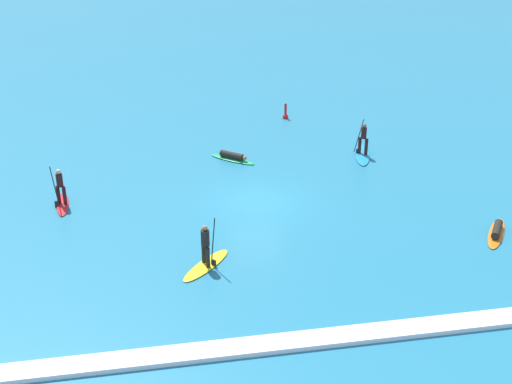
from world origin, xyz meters
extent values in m
plane|color=teal|center=(0.00, 0.00, 0.00)|extent=(120.00, 120.00, 0.00)
ellipsoid|color=red|center=(-9.14, 1.23, 0.05)|extent=(0.72, 2.59, 0.09)
cylinder|color=#381414|center=(-9.28, 1.31, 0.54)|extent=(0.18, 0.18, 0.89)
cylinder|color=#381414|center=(-8.99, 1.15, 0.54)|extent=(0.18, 0.18, 0.89)
cylinder|color=#381414|center=(-9.14, 1.23, 1.30)|extent=(0.32, 0.32, 0.64)
sphere|color=beige|center=(-9.14, 1.23, 1.74)|extent=(0.25, 0.25, 0.23)
cylinder|color=black|center=(-9.38, 1.07, 1.09)|extent=(0.23, 0.06, 2.00)
cube|color=black|center=(-9.38, 1.07, 0.15)|extent=(0.20, 0.07, 0.32)
ellipsoid|color=#1E8CD1|center=(6.86, 4.68, 0.05)|extent=(1.62, 3.29, 0.10)
cylinder|color=#381414|center=(7.00, 4.53, 0.56)|extent=(0.23, 0.23, 0.92)
cylinder|color=#381414|center=(6.72, 4.83, 0.56)|extent=(0.23, 0.23, 0.92)
cylinder|color=#381414|center=(6.86, 4.68, 1.33)|extent=(0.37, 0.37, 0.62)
sphere|color=brown|center=(6.86, 4.68, 1.76)|extent=(0.29, 0.29, 0.23)
cylinder|color=black|center=(6.66, 4.89, 1.10)|extent=(0.45, 0.17, 1.95)
cube|color=black|center=(6.66, 4.89, 0.16)|extent=(0.21, 0.11, 0.32)
ellipsoid|color=#23B266|center=(-0.36, 5.26, 0.05)|extent=(2.48, 2.24, 0.10)
cylinder|color=black|center=(-0.40, 5.30, 0.28)|extent=(1.29, 1.17, 0.36)
sphere|color=#A37556|center=(0.23, 4.77, 0.30)|extent=(0.34, 0.34, 0.24)
ellipsoid|color=orange|center=(9.82, -5.05, 0.04)|extent=(2.21, 2.85, 0.08)
cylinder|color=black|center=(9.79, -5.09, 0.26)|extent=(1.08, 1.37, 0.36)
sphere|color=beige|center=(10.25, -4.42, 0.28)|extent=(0.29, 0.29, 0.21)
ellipsoid|color=yellow|center=(-3.02, -5.47, 0.04)|extent=(2.48, 2.64, 0.08)
cylinder|color=black|center=(-2.96, -5.67, 0.52)|extent=(0.23, 0.23, 0.87)
cylinder|color=black|center=(-3.08, -5.26, 0.52)|extent=(0.23, 0.23, 0.87)
cylinder|color=black|center=(-3.02, -5.47, 1.30)|extent=(0.48, 0.48, 0.70)
sphere|color=#A37556|center=(-3.02, -5.47, 1.75)|extent=(0.30, 0.30, 0.21)
cylinder|color=black|center=(-2.72, -5.54, 1.16)|extent=(0.23, 0.21, 2.15)
cube|color=black|center=(-2.72, -5.54, 0.14)|extent=(0.19, 0.18, 0.32)
sphere|color=red|center=(3.96, 11.50, 0.09)|extent=(0.37, 0.37, 0.37)
cylinder|color=red|center=(3.96, 11.50, 0.49)|extent=(0.16, 0.16, 0.98)
cube|color=white|center=(0.00, -10.97, 0.09)|extent=(22.13, 0.90, 0.18)
camera|label=1|loc=(-5.22, -29.27, 14.67)|focal=48.37mm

